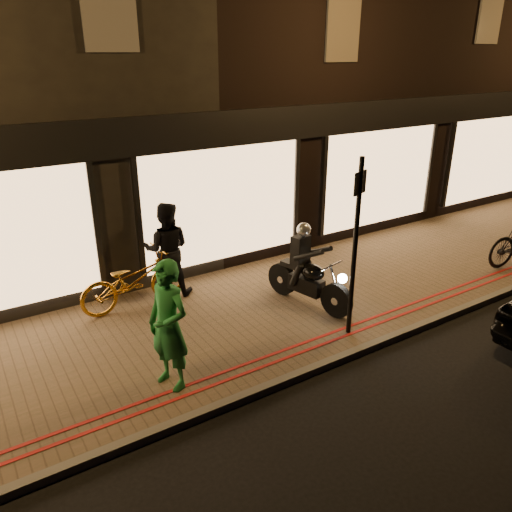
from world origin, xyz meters
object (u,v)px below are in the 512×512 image
at_px(sign_post, 356,240).
at_px(bicycle_gold, 134,280).
at_px(person_green, 169,326).
at_px(motorcycle, 307,274).

height_order(sign_post, bicycle_gold, sign_post).
relative_size(sign_post, person_green, 1.57).
bearing_deg(bicycle_gold, sign_post, -139.45).
relative_size(motorcycle, person_green, 1.00).
relative_size(motorcycle, bicycle_gold, 0.94).
relative_size(motorcycle, sign_post, 0.64).
xyz_separation_m(sign_post, person_green, (-3.12, 0.27, -0.72)).
bearing_deg(sign_post, person_green, 175.00).
bearing_deg(motorcycle, person_green, -176.42).
bearing_deg(motorcycle, sign_post, -104.02).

